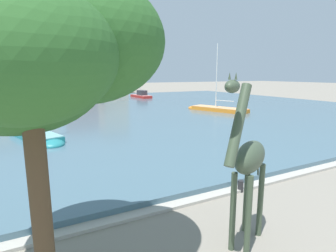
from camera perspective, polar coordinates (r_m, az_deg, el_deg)
The scene contains 11 objects.
harbor_water at distance 37.03m, azimuth -15.47°, elevation 3.00°, with size 76.08×54.58×0.34m, color #476675.
quay_edge_coping at distance 12.45m, azimuth 14.53°, elevation -12.51°, with size 76.08×0.50×0.12m, color #ADA89E.
giraffe_statue at distance 7.94m, azimuth 16.33°, elevation -7.11°, with size 2.66×1.72×4.95m.
sailboat_teal at distance 21.45m, azimuth -25.31°, elevation -2.33°, with size 3.59×6.76×7.40m.
sailboat_red at distance 55.24m, azimuth -5.83°, elevation 6.20°, with size 2.27×7.00×5.83m.
sailboat_orange at distance 35.30m, azimuth 9.56°, elevation 3.34°, with size 4.53×8.51×8.55m.
shade_tree at distance 5.91m, azimuth -27.40°, elevation 13.50°, with size 5.25×5.20×6.84m.
mooring_bollard at distance 12.24m, azimuth 14.84°, elevation -11.98°, with size 0.24×0.24×0.50m, color #232326.
townhouse_corner_house at distance 67.28m, azimuth -25.94°, elevation 10.57°, with size 7.09×7.46×11.87m.
townhouse_tall_gabled at distance 66.42m, azimuth -17.95°, elevation 9.86°, with size 6.55×6.75×8.95m.
townhouse_narrow_midrow at distance 71.24m, azimuth -11.64°, elevation 11.01°, with size 6.19×6.96×11.01m.
Camera 1 is at (-7.88, 0.88, 4.90)m, focal length 29.33 mm.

